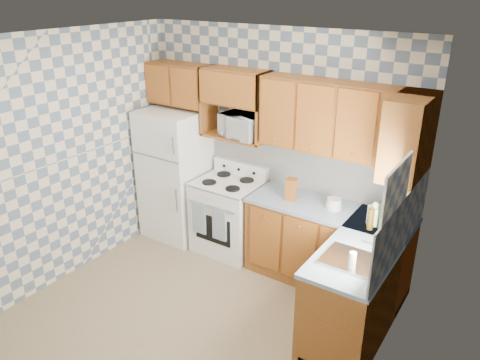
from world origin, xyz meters
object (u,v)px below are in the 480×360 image
stove_body (228,217)px  microwave (242,126)px  electric_kettle (374,215)px  refrigerator (176,174)px

stove_body → microwave: 1.15m
microwave → electric_kettle: bearing=0.5°
refrigerator → electric_kettle: (2.61, -0.04, 0.17)m
stove_body → electric_kettle: 1.89m
refrigerator → stove_body: refrigerator is taller
microwave → stove_body: bearing=-113.4°
microwave → electric_kettle: microwave is taller
refrigerator → electric_kettle: bearing=-1.0°
refrigerator → stove_body: bearing=1.8°
refrigerator → microwave: (0.90, 0.18, 0.75)m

